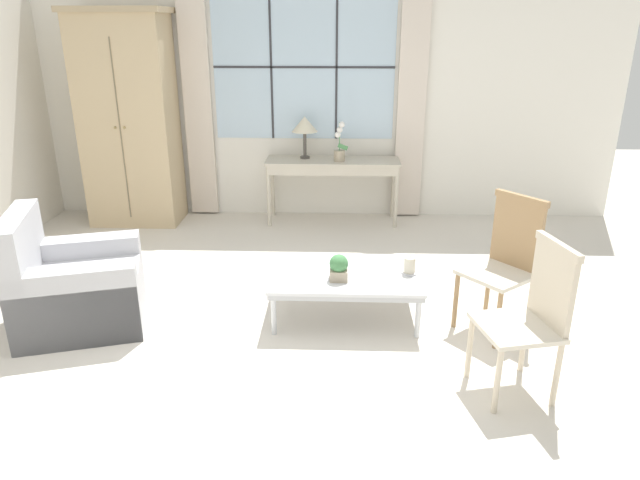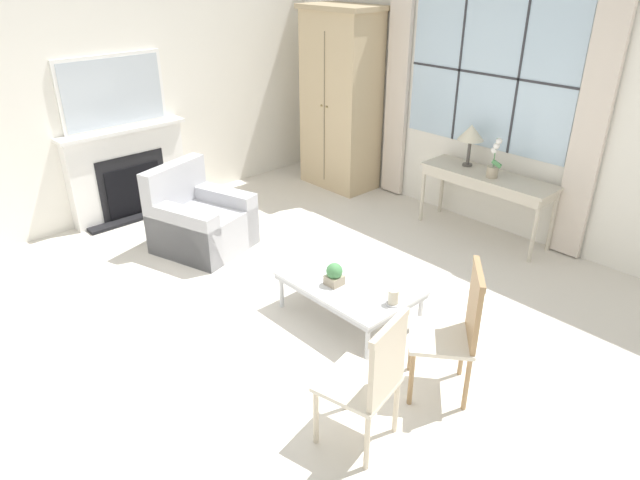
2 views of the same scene
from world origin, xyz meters
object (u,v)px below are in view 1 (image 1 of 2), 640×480
potted_orchid (340,147)px  console_table (333,167)px  table_lamp (305,125)px  coffee_table (346,277)px  accent_chair_wooden (533,310)px  potted_plant_small (339,267)px  pillar_candle (410,266)px  armchair_upholstered (76,288)px  armoire (129,120)px  side_chair_wooden (506,256)px

potted_orchid → console_table: bearing=144.9°
table_lamp → coffee_table: size_ratio=0.41×
table_lamp → accent_chair_wooden: size_ratio=0.48×
potted_plant_small → pillar_candle: potted_plant_small is taller
armchair_upholstered → potted_plant_small: size_ratio=5.39×
console_table → potted_plant_small: (0.08, -2.43, -0.19)m
console_table → armchair_upholstered: size_ratio=1.40×
armoire → coffee_table: 3.40m
armoire → armchair_upholstered: 2.64m
side_chair_wooden → coffee_table: 1.21m
potted_orchid → side_chair_wooden: size_ratio=0.43×
console_table → side_chair_wooden: (1.31, -2.43, -0.08)m
console_table → potted_orchid: 0.26m
table_lamp → side_chair_wooden: bearing=-56.9°
armchair_upholstered → potted_plant_small: 2.00m
armoire → armchair_upholstered: bearing=-81.8°
armchair_upholstered → pillar_candle: 2.54m
console_table → table_lamp: bearing=168.3°
table_lamp → pillar_candle: 2.64m
table_lamp → potted_orchid: (0.39, -0.12, -0.22)m
armoire → side_chair_wooden: (3.57, -2.38, -0.60)m
side_chair_wooden → pillar_candle: (-0.68, 0.14, -0.15)m
accent_chair_wooden → coffee_table: (-1.12, 0.95, -0.23)m
accent_chair_wooden → pillar_candle: size_ratio=6.82×
side_chair_wooden → coffee_table: (-1.17, 0.14, -0.25)m
armchair_upholstered → potted_plant_small: armchair_upholstered is taller
potted_orchid → accent_chair_wooden: potted_orchid is taller
accent_chair_wooden → potted_plant_small: size_ratio=4.92×
potted_plant_small → coffee_table: bearing=67.4°
armoire → pillar_candle: bearing=-37.9°
side_chair_wooden → accent_chair_wooden: 0.82m
armchair_upholstered → coffee_table: armchair_upholstered is taller
armchair_upholstered → side_chair_wooden: side_chair_wooden is taller
console_table → accent_chair_wooden: 3.48m
potted_plant_small → pillar_candle: bearing=13.5°
console_table → side_chair_wooden: bearing=-61.7°
side_chair_wooden → armoire: bearing=146.3°
console_table → potted_orchid: bearing=-35.1°
armchair_upholstered → armoire: bearing=98.2°
potted_orchid → armchair_upholstered: potted_orchid is taller
coffee_table → potted_plant_small: potted_plant_small is taller
table_lamp → pillar_candle: table_lamp is taller
pillar_candle → potted_plant_small: bearing=-166.5°
console_table → coffee_table: 2.33m
coffee_table → side_chair_wooden: bearing=-6.6°
armchair_upholstered → pillar_candle: (2.53, 0.21, 0.13)m
console_table → pillar_candle: 2.39m
potted_plant_small → pillar_candle: (0.54, 0.13, -0.04)m
table_lamp → coffee_table: (0.46, -2.37, -0.78)m
armoire → accent_chair_wooden: armoire is taller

